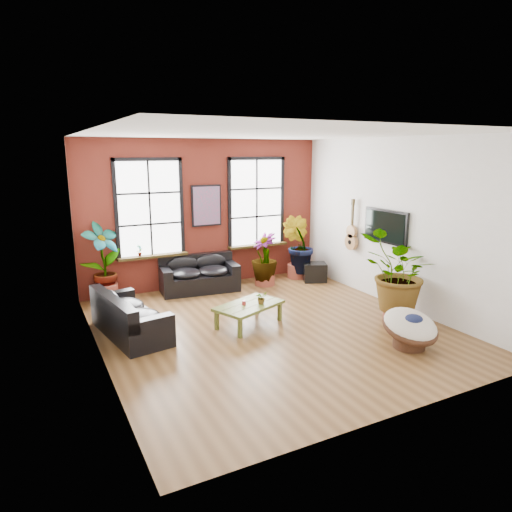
{
  "coord_description": "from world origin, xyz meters",
  "views": [
    {
      "loc": [
        -3.88,
        -6.98,
        3.21
      ],
      "look_at": [
        0.0,
        0.6,
        1.25
      ],
      "focal_mm": 32.0,
      "sensor_mm": 36.0,
      "label": 1
    }
  ],
  "objects_px": {
    "papasan_chair": "(410,327)",
    "sofa_back": "(199,275)",
    "coffee_table": "(249,307)",
    "sofa_left": "(128,317)"
  },
  "relations": [
    {
      "from": "papasan_chair",
      "to": "sofa_back",
      "type": "bearing_deg",
      "value": 115.19
    },
    {
      "from": "sofa_back",
      "to": "papasan_chair",
      "type": "height_order",
      "value": "sofa_back"
    },
    {
      "from": "papasan_chair",
      "to": "coffee_table",
      "type": "bearing_deg",
      "value": 134.21
    },
    {
      "from": "sofa_left",
      "to": "papasan_chair",
      "type": "distance_m",
      "value": 4.87
    },
    {
      "from": "sofa_left",
      "to": "coffee_table",
      "type": "distance_m",
      "value": 2.2
    },
    {
      "from": "coffee_table",
      "to": "sofa_back",
      "type": "bearing_deg",
      "value": 69.39
    },
    {
      "from": "sofa_left",
      "to": "coffee_table",
      "type": "height_order",
      "value": "sofa_left"
    },
    {
      "from": "sofa_left",
      "to": "coffee_table",
      "type": "xyz_separation_m",
      "value": [
        2.13,
        -0.54,
        0.02
      ]
    },
    {
      "from": "coffee_table",
      "to": "papasan_chair",
      "type": "distance_m",
      "value": 2.88
    },
    {
      "from": "sofa_back",
      "to": "papasan_chair",
      "type": "relative_size",
      "value": 1.95
    }
  ]
}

